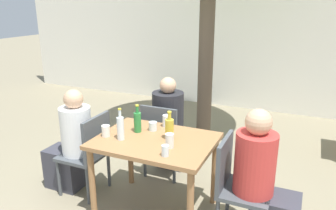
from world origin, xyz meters
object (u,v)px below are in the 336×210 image
(patio_chair_0, at_px, (89,150))
(patio_chair_2, at_px, (163,137))
(person_seated_0, at_px, (71,146))
(person_seated_1, at_px, (264,184))
(drinking_glass_3, at_px, (153,126))
(drinking_glass_4, at_px, (106,131))
(patio_chair_1, at_px, (236,181))
(drinking_glass_1, at_px, (170,141))
(oil_cruet_0, at_px, (169,128))
(dining_table_front, at_px, (155,149))
(drinking_glass_0, at_px, (166,121))
(green_bottle_2, at_px, (138,121))
(person_seated_2, at_px, (171,128))
(drinking_glass_2, at_px, (165,151))
(water_bottle_1, at_px, (120,128))

(patio_chair_0, bearing_deg, patio_chair_2, 139.04)
(person_seated_0, relative_size, person_seated_1, 0.97)
(drinking_glass_3, height_order, drinking_glass_4, drinking_glass_4)
(patio_chair_0, xyz_separation_m, person_seated_1, (1.80, -0.00, 0.03))
(patio_chair_1, xyz_separation_m, drinking_glass_3, (-0.90, 0.19, 0.31))
(drinking_glass_1, bearing_deg, oil_cruet_0, 114.04)
(dining_table_front, distance_m, drinking_glass_0, 0.38)
(green_bottle_2, distance_m, drinking_glass_1, 0.49)
(patio_chair_0, relative_size, person_seated_2, 0.76)
(oil_cruet_0, relative_size, drinking_glass_3, 3.11)
(person_seated_1, relative_size, drinking_glass_1, 9.24)
(patio_chair_1, distance_m, drinking_glass_1, 0.68)
(drinking_glass_1, distance_m, drinking_glass_2, 0.17)
(green_bottle_2, bearing_deg, person_seated_2, 88.72)
(person_seated_1, bearing_deg, drinking_glass_4, 94.99)
(oil_cruet_0, height_order, drinking_glass_4, oil_cruet_0)
(patio_chair_2, bearing_deg, drinking_glass_0, 120.42)
(water_bottle_1, bearing_deg, green_bottle_2, 77.39)
(oil_cruet_0, distance_m, green_bottle_2, 0.36)
(drinking_glass_2, bearing_deg, patio_chair_1, 27.17)
(patio_chair_0, xyz_separation_m, person_seated_0, (-0.24, -0.00, 0.00))
(patio_chair_1, height_order, drinking_glass_2, patio_chair_1)
(person_seated_2, xyz_separation_m, water_bottle_1, (-0.07, -1.02, 0.36))
(patio_chair_2, bearing_deg, drinking_glass_3, 102.72)
(drinking_glass_4, bearing_deg, person_seated_1, 4.99)
(person_seated_1, bearing_deg, patio_chair_0, 90.00)
(dining_table_front, distance_m, person_seated_2, 0.92)
(dining_table_front, xyz_separation_m, water_bottle_1, (-0.29, -0.14, 0.23))
(person_seated_1, bearing_deg, green_bottle_2, 85.71)
(water_bottle_1, relative_size, drinking_glass_2, 3.21)
(person_seated_1, relative_size, drinking_glass_4, 11.07)
(drinking_glass_0, distance_m, drinking_glass_3, 0.17)
(drinking_glass_1, bearing_deg, dining_table_front, 149.93)
(dining_table_front, height_order, patio_chair_2, patio_chair_2)
(green_bottle_2, bearing_deg, drinking_glass_1, -25.58)
(drinking_glass_1, bearing_deg, drinking_glass_3, 136.16)
(patio_chair_1, xyz_separation_m, patio_chair_2, (-1.01, 0.65, 0.00))
(patio_chair_0, bearing_deg, drinking_glass_1, 83.32)
(patio_chair_1, xyz_separation_m, person_seated_1, (0.23, -0.00, 0.03))
(patio_chair_1, relative_size, patio_chair_2, 1.00)
(patio_chair_2, relative_size, water_bottle_1, 2.93)
(person_seated_2, bearing_deg, dining_table_front, 104.08)
(person_seated_1, distance_m, person_seated_2, 1.52)
(water_bottle_1, height_order, drinking_glass_0, water_bottle_1)
(patio_chair_2, distance_m, oil_cruet_0, 0.78)
(patio_chair_2, xyz_separation_m, person_seated_1, (1.24, -0.65, 0.03))
(person_seated_2, relative_size, drinking_glass_0, 9.49)
(patio_chair_1, relative_size, drinking_glass_1, 6.95)
(drinking_glass_0, bearing_deg, dining_table_front, -83.69)
(drinking_glass_1, bearing_deg, person_seated_2, 112.86)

